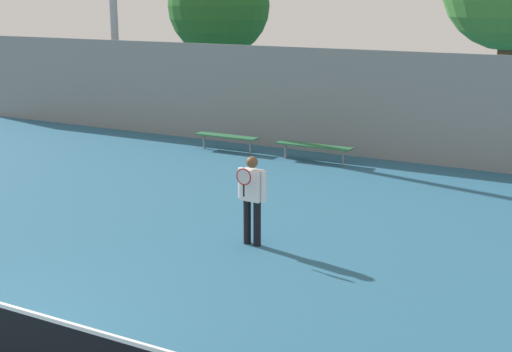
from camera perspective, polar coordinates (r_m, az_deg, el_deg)
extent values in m
cylinder|color=black|center=(13.24, -0.71, -3.67)|extent=(0.14, 0.14, 0.85)
cylinder|color=black|center=(13.13, 0.09, -3.83)|extent=(0.14, 0.14, 0.85)
cube|color=white|center=(12.98, -0.31, -0.73)|extent=(0.41, 0.22, 0.59)
cylinder|color=white|center=(13.11, -1.23, -0.55)|extent=(0.10, 0.10, 0.57)
cylinder|color=white|center=(12.85, 0.62, -0.85)|extent=(0.10, 0.10, 0.57)
sphere|color=brown|center=(12.88, -0.32, 1.11)|extent=(0.21, 0.21, 0.21)
cylinder|color=black|center=(12.77, -0.99, -1.17)|extent=(0.03, 0.03, 0.22)
torus|color=red|center=(12.70, -0.99, -0.06)|extent=(0.31, 0.04, 0.31)
cylinder|color=silver|center=(12.70, -0.99, -0.06)|extent=(0.27, 0.02, 0.27)
cube|color=#28663D|center=(19.79, 4.66, 2.44)|extent=(2.20, 0.40, 0.04)
cylinder|color=gray|center=(20.21, 2.37, 2.03)|extent=(0.06, 0.06, 0.44)
cylinder|color=gray|center=(19.51, 7.00, 1.49)|extent=(0.06, 0.06, 0.44)
cube|color=#28663D|center=(21.08, -2.37, 3.21)|extent=(1.99, 0.40, 0.04)
cylinder|color=gray|center=(21.54, -4.18, 2.78)|extent=(0.06, 0.06, 0.44)
cylinder|color=gray|center=(20.73, -0.48, 2.36)|extent=(0.06, 0.06, 0.44)
cube|color=gray|center=(20.47, 7.75, 5.77)|extent=(30.21, 0.06, 3.04)
cylinder|color=brown|center=(26.20, 19.11, 7.06)|extent=(0.51, 0.51, 3.10)
cylinder|color=brown|center=(29.54, -2.93, 7.92)|extent=(0.38, 0.38, 2.45)
sphere|color=#235B23|center=(29.36, -3.00, 13.49)|extent=(4.10, 4.10, 4.10)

